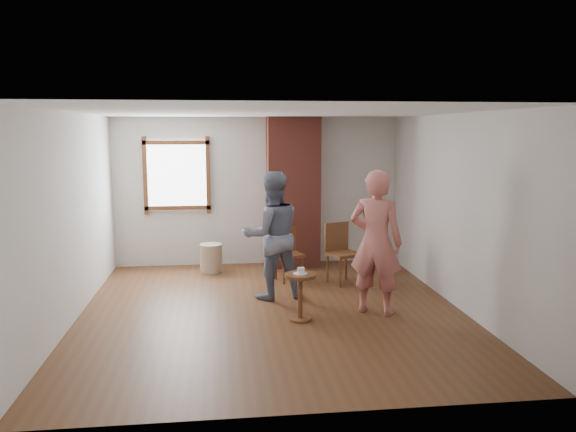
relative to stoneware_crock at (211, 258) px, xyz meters
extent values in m
plane|color=brown|center=(0.83, -2.20, -0.24)|extent=(5.50, 5.50, 0.00)
cube|color=silver|center=(0.83, 0.55, 1.06)|extent=(5.00, 0.04, 2.60)
cube|color=silver|center=(-1.67, -2.20, 1.06)|extent=(0.04, 5.50, 2.60)
cube|color=silver|center=(3.33, -2.20, 1.06)|extent=(0.04, 5.50, 2.60)
cube|color=white|center=(0.83, -2.20, 2.36)|extent=(5.00, 5.50, 0.04)
cube|color=brown|center=(-0.57, 0.51, 1.36)|extent=(1.14, 0.06, 1.34)
cube|color=white|center=(-0.57, 0.53, 1.36)|extent=(1.00, 0.02, 1.20)
cube|color=#9B4437|center=(1.43, 0.30, 1.06)|extent=(0.90, 0.50, 2.60)
cylinder|color=tan|center=(0.00, 0.00, 0.00)|extent=(0.49, 0.49, 0.48)
cylinder|color=black|center=(0.00, 0.20, -0.17)|extent=(0.17, 0.17, 0.14)
cube|color=brown|center=(1.24, -0.71, 0.18)|extent=(0.49, 0.49, 0.05)
cylinder|color=brown|center=(1.13, -0.91, -0.03)|extent=(0.04, 0.04, 0.42)
cylinder|color=brown|center=(1.44, -0.82, -0.03)|extent=(0.04, 0.04, 0.42)
cylinder|color=brown|center=(1.04, -0.61, -0.03)|extent=(0.04, 0.04, 0.42)
cylinder|color=brown|center=(1.34, -0.51, -0.03)|extent=(0.04, 0.04, 0.42)
cube|color=brown|center=(1.19, -0.54, 0.39)|extent=(0.39, 0.15, 0.42)
cube|color=brown|center=(2.06, -0.97, 0.23)|extent=(0.57, 0.57, 0.05)
cylinder|color=brown|center=(1.97, -1.20, 0.00)|extent=(0.04, 0.04, 0.47)
cylinder|color=brown|center=(2.29, -1.06, 0.00)|extent=(0.04, 0.04, 0.47)
cylinder|color=brown|center=(1.83, -0.87, 0.00)|extent=(0.04, 0.04, 0.47)
cylinder|color=brown|center=(2.16, -0.74, 0.00)|extent=(0.04, 0.04, 0.47)
cube|color=brown|center=(1.99, -0.78, 0.46)|extent=(0.42, 0.21, 0.47)
cylinder|color=brown|center=(1.15, -2.59, 0.34)|extent=(0.40, 0.40, 0.04)
cylinder|color=brown|center=(1.15, -2.59, 0.05)|extent=(0.06, 0.06, 0.54)
cylinder|color=brown|center=(1.15, -2.59, -0.22)|extent=(0.28, 0.28, 0.03)
cylinder|color=white|center=(1.15, -2.59, 0.36)|extent=(0.18, 0.18, 0.01)
cube|color=white|center=(1.16, -2.59, 0.40)|extent=(0.08, 0.07, 0.06)
imported|color=#141D38|center=(0.89, -1.57, 0.66)|extent=(1.00, 0.85, 1.81)
imported|color=#D07168|center=(2.16, -2.41, 0.70)|extent=(0.82, 0.73, 1.88)
camera|label=1|loc=(0.19, -9.33, 2.14)|focal=35.00mm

